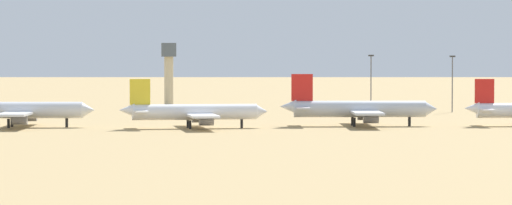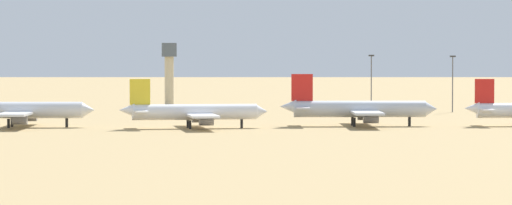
{
  "view_description": "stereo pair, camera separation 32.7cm",
  "coord_description": "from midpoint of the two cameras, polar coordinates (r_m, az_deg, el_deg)",
  "views": [
    {
      "loc": [
        -14.93,
        -328.81,
        18.47
      ],
      "look_at": [
        15.16,
        -1.29,
        6.0
      ],
      "focal_mm": 91.67,
      "sensor_mm": 36.0,
      "label": 1
    },
    {
      "loc": [
        -14.61,
        -328.84,
        18.47
      ],
      "look_at": [
        15.16,
        -1.29,
        6.0
      ],
      "focal_mm": 91.67,
      "sensor_mm": 36.0,
      "label": 2
    }
  ],
  "objects": [
    {
      "name": "ground",
      "position": [
        329.68,
        -2.67,
        -1.04
      ],
      "size": [
        4000.0,
        4000.0,
        0.0
      ],
      "primitive_type": "plane",
      "color": "tan"
    },
    {
      "name": "ridge_center",
      "position": [
        1254.68,
        -7.15,
        3.14
      ],
      "size": [
        341.38,
        321.7,
        80.12
      ],
      "primitive_type": "pyramid",
      "rotation": [
        0.0,
        0.0,
        -0.04
      ],
      "color": "slate",
      "rests_on": "ground"
    },
    {
      "name": "ridge_east",
      "position": [
        1456.55,
        6.01,
        3.86
      ],
      "size": [
        304.33,
        284.43,
        123.23
      ],
      "primitive_type": "pyramid",
      "rotation": [
        0.0,
        0.0,
        0.12
      ],
      "color": "slate",
      "rests_on": "ground"
    },
    {
      "name": "parked_jet_yellow_1",
      "position": [
        329.68,
        -10.51,
        -0.33
      ],
      "size": [
        39.47,
        33.27,
        13.03
      ],
      "rotation": [
        0.0,
        0.0,
        -0.07
      ],
      "color": "silver",
      "rests_on": "ground"
    },
    {
      "name": "parked_jet_yellow_2",
      "position": [
        320.17,
        -2.78,
        -0.42
      ],
      "size": [
        36.86,
        31.07,
        12.17
      ],
      "rotation": [
        0.0,
        0.0,
        0.08
      ],
      "color": "white",
      "rests_on": "ground"
    },
    {
      "name": "parked_jet_red_3",
      "position": [
        330.4,
        4.44,
        -0.29
      ],
      "size": [
        39.97,
        33.69,
        13.2
      ],
      "rotation": [
        0.0,
        0.0,
        -0.08
      ],
      "color": "silver",
      "rests_on": "ground"
    },
    {
      "name": "control_tower",
      "position": [
        462.94,
        -3.85,
        1.53
      ],
      "size": [
        5.2,
        5.2,
        22.06
      ],
      "color": "#C6B793",
      "rests_on": "ground"
    },
    {
      "name": "light_pole_west",
      "position": [
        423.15,
        5.02,
        1.04
      ],
      "size": [
        1.8,
        0.5,
        17.92
      ],
      "color": "#59595E",
      "rests_on": "ground"
    },
    {
      "name": "light_pole_mid",
      "position": [
        411.62,
        8.54,
        0.98
      ],
      "size": [
        1.8,
        0.5,
        17.7
      ],
      "color": "#59595E",
      "rests_on": "ground"
    }
  ]
}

